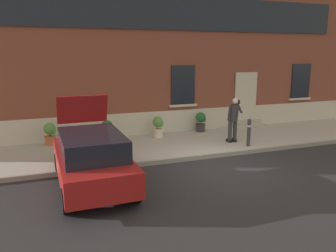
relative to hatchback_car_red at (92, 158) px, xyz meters
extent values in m
plane|color=#232326|center=(4.01, 0.22, -0.80)|extent=(80.00, 80.00, 0.00)
cube|color=#99968E|center=(4.01, 3.02, -0.72)|extent=(24.00, 3.60, 0.15)
cube|color=gray|center=(4.01, 1.16, -0.72)|extent=(24.00, 0.12, 0.15)
cube|color=brown|center=(4.01, 5.52, 2.95)|extent=(24.00, 1.40, 7.50)
cube|color=#BCB7A8|center=(4.01, 4.80, -0.25)|extent=(24.00, 0.08, 1.10)
cube|color=maroon|center=(7.86, 4.79, 0.72)|extent=(1.00, 0.08, 2.10)
cube|color=#BCB7A8|center=(7.86, 4.77, 0.77)|extent=(1.16, 0.06, 2.24)
cube|color=black|center=(4.66, 4.79, 1.40)|extent=(1.10, 0.06, 1.70)
cube|color=#BCB7A8|center=(4.66, 4.76, 0.50)|extent=(1.30, 0.12, 0.10)
cube|color=black|center=(11.06, 4.79, 1.40)|extent=(1.10, 0.06, 1.70)
cube|color=#BCB7A8|center=(11.06, 4.76, 0.50)|extent=(1.30, 0.12, 0.10)
cube|color=black|center=(4.01, 4.79, 4.40)|extent=(16.80, 0.06, 1.40)
cube|color=#9E998E|center=(7.86, 4.34, -0.57)|extent=(1.53, 0.32, 0.16)
cube|color=#9E998E|center=(7.86, 4.66, -0.49)|extent=(1.53, 0.32, 0.32)
cube|color=maroon|center=(0.00, 0.02, -0.18)|extent=(1.82, 4.03, 0.64)
cube|color=black|center=(0.00, -0.13, 0.42)|extent=(1.58, 2.43, 0.56)
cube|color=black|center=(-0.03, 2.03, -0.40)|extent=(1.66, 0.13, 0.20)
cube|color=yellow|center=(-0.03, 2.03, -0.22)|extent=(0.52, 0.03, 0.12)
cube|color=#B21414|center=(-0.79, 2.01, 0.04)|extent=(0.16, 0.04, 0.18)
cube|color=#B21414|center=(0.72, 2.04, 0.04)|extent=(0.16, 0.04, 0.18)
cube|color=maroon|center=(-0.02, 1.47, 1.10)|extent=(1.49, 0.39, 0.87)
cylinder|color=black|center=(-0.77, -1.40, -0.50)|extent=(0.21, 0.60, 0.60)
cylinder|color=black|center=(0.82, -1.37, -0.50)|extent=(0.21, 0.60, 0.60)
cylinder|color=black|center=(-0.82, 1.40, -0.50)|extent=(0.21, 0.60, 0.60)
cylinder|color=black|center=(0.77, 1.43, -0.50)|extent=(0.21, 0.60, 0.60)
cylinder|color=#333338|center=(5.96, 1.57, -0.17)|extent=(0.14, 0.14, 0.95)
sphere|color=#333338|center=(5.96, 1.57, 0.32)|extent=(0.15, 0.15, 0.15)
cylinder|color=silver|center=(5.96, 1.57, 0.12)|extent=(0.15, 0.15, 0.06)
cylinder|color=#2D2D33|center=(5.60, 2.29, -0.20)|extent=(0.15, 0.15, 0.82)
cube|color=black|center=(5.60, 2.35, -0.60)|extent=(0.12, 0.28, 0.10)
cylinder|color=#2D2D33|center=(5.82, 2.29, -0.20)|extent=(0.15, 0.15, 0.82)
cube|color=black|center=(5.82, 2.35, -0.60)|extent=(0.12, 0.28, 0.10)
cylinder|color=#2D2D33|center=(5.71, 2.25, 0.52)|extent=(0.34, 0.43, 0.66)
sphere|color=tan|center=(5.71, 2.18, 0.96)|extent=(0.22, 0.22, 0.22)
sphere|color=silver|center=(5.71, 2.18, 0.99)|extent=(0.21, 0.21, 0.21)
cylinder|color=#2D2D33|center=(5.49, 2.21, 0.50)|extent=(0.09, 0.17, 0.57)
cylinder|color=#2D2D33|center=(5.91, 2.21, 0.72)|extent=(0.09, 0.42, 0.41)
cube|color=black|center=(5.86, 2.16, 0.94)|extent=(0.07, 0.02, 0.15)
cylinder|color=#B25B38|center=(-0.97, 4.30, -0.48)|extent=(0.40, 0.40, 0.34)
cylinder|color=#B25B38|center=(-0.97, 4.30, -0.34)|extent=(0.44, 0.44, 0.05)
cylinder|color=#47331E|center=(-0.97, 4.30, -0.19)|extent=(0.04, 0.04, 0.24)
sphere|color=#4C843D|center=(-0.97, 4.30, -0.01)|extent=(0.44, 0.44, 0.44)
sphere|color=#4C843D|center=(-0.87, 4.25, -0.11)|extent=(0.24, 0.24, 0.24)
cylinder|color=#606B38|center=(1.14, 4.04, -0.48)|extent=(0.40, 0.40, 0.34)
cylinder|color=#606B38|center=(1.14, 4.04, -0.34)|extent=(0.44, 0.44, 0.05)
cylinder|color=#47331E|center=(1.14, 4.04, -0.19)|extent=(0.04, 0.04, 0.24)
sphere|color=#1E5628|center=(1.14, 4.04, -0.01)|extent=(0.44, 0.44, 0.44)
sphere|color=#1E5628|center=(1.24, 3.99, -0.11)|extent=(0.24, 0.24, 0.24)
cylinder|color=beige|center=(3.25, 4.09, -0.48)|extent=(0.40, 0.40, 0.34)
cylinder|color=beige|center=(3.25, 4.09, -0.34)|extent=(0.44, 0.44, 0.05)
cylinder|color=#47331E|center=(3.25, 4.09, -0.19)|extent=(0.04, 0.04, 0.24)
sphere|color=#4C843D|center=(3.25, 4.09, -0.01)|extent=(0.44, 0.44, 0.44)
sphere|color=#4C843D|center=(3.35, 4.04, -0.11)|extent=(0.24, 0.24, 0.24)
cylinder|color=#2D2D30|center=(5.36, 4.41, -0.48)|extent=(0.40, 0.40, 0.34)
cylinder|color=#2D2D30|center=(5.36, 4.41, -0.34)|extent=(0.44, 0.44, 0.05)
cylinder|color=#47331E|center=(5.36, 4.41, -0.19)|extent=(0.04, 0.04, 0.24)
sphere|color=#1E5628|center=(5.36, 4.41, -0.01)|extent=(0.44, 0.44, 0.44)
sphere|color=#1E5628|center=(5.46, 4.36, -0.11)|extent=(0.24, 0.24, 0.24)
camera|label=1|loc=(-1.08, -8.76, 2.73)|focal=35.92mm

